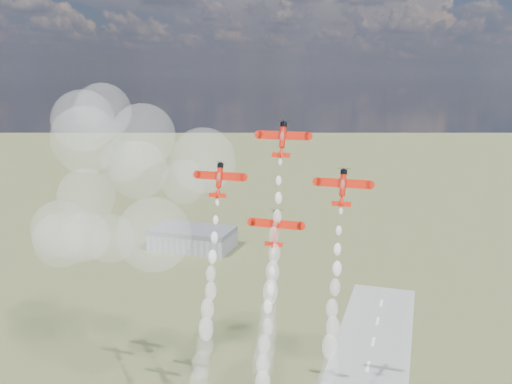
{
  "coord_description": "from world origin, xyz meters",
  "views": [
    {
      "loc": [
        14.91,
        -117.89,
        107.28
      ],
      "look_at": [
        -25.24,
        10.21,
        77.85
      ],
      "focal_mm": 38.0,
      "sensor_mm": 36.0,
      "label": 1
    }
  ],
  "objects": [
    {
      "name": "smoke_trail_lead",
      "position": [
        -19.26,
        0.55,
        47.51
      ],
      "size": [
        5.58,
        16.68,
        51.32
      ],
      "color": "white",
      "rests_on": "plane_lead"
    },
    {
      "name": "smoke_trail_right",
      "position": [
        -3.4,
        -2.88,
        36.63
      ],
      "size": [
        5.64,
        17.12,
        51.97
      ],
      "color": "white",
      "rests_on": "plane_right"
    },
    {
      "name": "hangar",
      "position": [
        -120.0,
        180.0,
        6.5
      ],
      "size": [
        50.0,
        28.0,
        13.0
      ],
      "color": "gray",
      "rests_on": "ground"
    },
    {
      "name": "plane_slot",
      "position": [
        -19.24,
        6.99,
        69.9
      ],
      "size": [
        12.9,
        5.16,
        9.0
      ],
      "rotation": [
        1.29,
        0.0,
        0.0
      ],
      "color": "red",
      "rests_on": "ground"
    },
    {
      "name": "plane_right",
      "position": [
        -3.3,
        10.14,
        80.61
      ],
      "size": [
        12.9,
        5.16,
        9.0
      ],
      "rotation": [
        1.29,
        0.0,
        0.0
      ],
      "color": "red",
      "rests_on": "ground"
    },
    {
      "name": "smoke_trail_left",
      "position": [
        -35.36,
        -2.87,
        36.59
      ],
      "size": [
        5.37,
        17.85,
        51.95
      ],
      "color": "white",
      "rests_on": "plane_left"
    },
    {
      "name": "drifted_smoke_cloud",
      "position": [
        -76.89,
        26.3,
        74.39
      ],
      "size": [
        73.82,
        42.42,
        60.97
      ],
      "color": "white",
      "rests_on": "ground"
    },
    {
      "name": "plane_lead",
      "position": [
        -19.24,
        13.28,
        91.32
      ],
      "size": [
        12.9,
        5.16,
        9.0
      ],
      "rotation": [
        1.29,
        0.0,
        0.0
      ],
      "color": "red",
      "rests_on": "ground"
    },
    {
      "name": "plane_left",
      "position": [
        -35.19,
        10.14,
        80.61
      ],
      "size": [
        12.9,
        5.16,
        9.0
      ],
      "rotation": [
        1.29,
        0.0,
        0.0
      ],
      "color": "red",
      "rests_on": "ground"
    }
  ]
}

